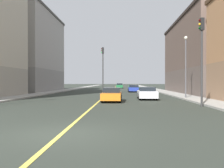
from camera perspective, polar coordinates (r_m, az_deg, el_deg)
ground_plane at (r=9.50m, az=-10.98°, el=-10.73°), size 400.00×400.00×0.00m
sidewalk_left at (r=58.59m, az=9.55°, el=-1.23°), size 2.56×168.00×0.15m
sidewalk_right at (r=59.29m, az=-9.41°, el=-1.21°), size 2.56×168.00×0.15m
lane_center_stripe at (r=58.14m, az=0.02°, el=-1.30°), size 0.16×154.00×0.01m
building_left_mid at (r=43.54m, az=19.96°, el=5.79°), size 9.10×24.12×11.73m
building_right_midblock at (r=52.16m, az=-17.65°, el=6.72°), size 9.10×20.07×15.00m
traffic_light_left_near at (r=20.32m, az=19.14°, el=7.10°), size 0.40×0.32×6.54m
traffic_light_median_far at (r=38.03m, az=-2.04°, el=4.33°), size 0.40×0.32×6.88m
street_lamp_left_near at (r=29.08m, az=15.93°, el=5.12°), size 0.36×0.36×6.61m
car_blue at (r=46.65m, az=4.76°, el=-0.98°), size 1.99×4.57×1.27m
car_green at (r=72.56m, az=1.68°, el=-0.42°), size 1.87×4.40×1.39m
car_white at (r=27.41m, az=7.69°, el=-2.01°), size 1.92×4.54×1.29m
car_orange at (r=24.16m, az=-0.05°, el=-2.38°), size 1.84×4.58×1.29m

